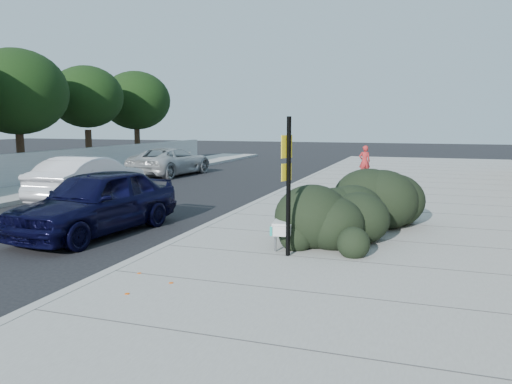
{
  "coord_description": "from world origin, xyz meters",
  "views": [
    {
      "loc": [
        5.34,
        -9.49,
        2.84
      ],
      "look_at": [
        1.17,
        2.84,
        1.0
      ],
      "focal_mm": 35.0,
      "sensor_mm": 36.0,
      "label": 1
    }
  ],
  "objects_px": {
    "suv_silver": "(171,161)",
    "wagon_silver": "(89,179)",
    "bench": "(286,222)",
    "pedestrian": "(365,161)",
    "bike_rack": "(297,202)",
    "sedan_navy": "(97,202)",
    "sign_post": "(288,178)"
  },
  "relations": [
    {
      "from": "suv_silver",
      "to": "wagon_silver",
      "type": "bearing_deg",
      "value": 104.55
    },
    {
      "from": "bench",
      "to": "suv_silver",
      "type": "height_order",
      "value": "suv_silver"
    },
    {
      "from": "suv_silver",
      "to": "pedestrian",
      "type": "xyz_separation_m",
      "value": [
        10.09,
        0.83,
        0.19
      ]
    },
    {
      "from": "bike_rack",
      "to": "sedan_navy",
      "type": "distance_m",
      "value": 5.25
    },
    {
      "from": "pedestrian",
      "to": "wagon_silver",
      "type": "bearing_deg",
      "value": 24.8
    },
    {
      "from": "bench",
      "to": "bike_rack",
      "type": "bearing_deg",
      "value": 90.08
    },
    {
      "from": "sign_post",
      "to": "bike_rack",
      "type": "bearing_deg",
      "value": 124.25
    },
    {
      "from": "bike_rack",
      "to": "sign_post",
      "type": "distance_m",
      "value": 3.7
    },
    {
      "from": "sedan_navy",
      "to": "sign_post",
      "type": "bearing_deg",
      "value": -4.9
    },
    {
      "from": "suv_silver",
      "to": "bike_rack",
      "type": "bearing_deg",
      "value": 136.79
    },
    {
      "from": "bench",
      "to": "sign_post",
      "type": "xyz_separation_m",
      "value": [
        0.3,
        -0.99,
        1.1
      ]
    },
    {
      "from": "sedan_navy",
      "to": "wagon_silver",
      "type": "xyz_separation_m",
      "value": [
        -3.5,
        4.35,
        -0.02
      ]
    },
    {
      "from": "bike_rack",
      "to": "suv_silver",
      "type": "relative_size",
      "value": 0.17
    },
    {
      "from": "bench",
      "to": "bike_rack",
      "type": "height_order",
      "value": "bike_rack"
    },
    {
      "from": "bike_rack",
      "to": "sign_post",
      "type": "bearing_deg",
      "value": -84.81
    },
    {
      "from": "bench",
      "to": "bike_rack",
      "type": "xyz_separation_m",
      "value": [
        -0.37,
        2.5,
        0.07
      ]
    },
    {
      "from": "sign_post",
      "to": "pedestrian",
      "type": "bearing_deg",
      "value": 114.28
    },
    {
      "from": "bike_rack",
      "to": "wagon_silver",
      "type": "relative_size",
      "value": 0.18
    },
    {
      "from": "bike_rack",
      "to": "pedestrian",
      "type": "xyz_separation_m",
      "value": [
        0.46,
        11.59,
        0.23
      ]
    },
    {
      "from": "wagon_silver",
      "to": "suv_silver",
      "type": "distance_m",
      "value": 8.99
    },
    {
      "from": "wagon_silver",
      "to": "suv_silver",
      "type": "xyz_separation_m",
      "value": [
        -1.5,
        8.87,
        -0.08
      ]
    },
    {
      "from": "wagon_silver",
      "to": "sedan_navy",
      "type": "bearing_deg",
      "value": 127.79
    },
    {
      "from": "bench",
      "to": "sedan_navy",
      "type": "height_order",
      "value": "sedan_navy"
    },
    {
      "from": "sign_post",
      "to": "pedestrian",
      "type": "xyz_separation_m",
      "value": [
        -0.2,
        15.08,
        -0.8
      ]
    },
    {
      "from": "bike_rack",
      "to": "wagon_silver",
      "type": "height_order",
      "value": "wagon_silver"
    },
    {
      "from": "wagon_silver",
      "to": "suv_silver",
      "type": "height_order",
      "value": "wagon_silver"
    },
    {
      "from": "bench",
      "to": "pedestrian",
      "type": "xyz_separation_m",
      "value": [
        0.1,
        14.09,
        0.3
      ]
    },
    {
      "from": "bench",
      "to": "sign_post",
      "type": "bearing_deg",
      "value": -81.59
    },
    {
      "from": "bike_rack",
      "to": "wagon_silver",
      "type": "xyz_separation_m",
      "value": [
        -8.13,
        1.89,
        0.12
      ]
    },
    {
      "from": "bike_rack",
      "to": "sign_post",
      "type": "xyz_separation_m",
      "value": [
        0.66,
        -3.49,
        1.03
      ]
    },
    {
      "from": "bench",
      "to": "pedestrian",
      "type": "height_order",
      "value": "pedestrian"
    },
    {
      "from": "bike_rack",
      "to": "bench",
      "type": "bearing_deg",
      "value": -87.23
    }
  ]
}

